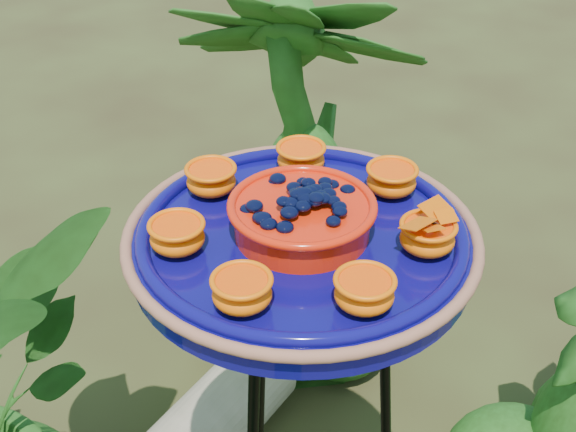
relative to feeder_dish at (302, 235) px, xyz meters
name	(u,v)px	position (x,y,z in m)	size (l,w,h in m)	color
feeder_dish	(302,235)	(0.00, 0.00, 0.00)	(0.64, 0.64, 0.11)	#0A075A
shrub_back_right	(304,179)	(0.71, 0.53, -0.44)	(0.63, 0.63, 1.12)	#1E4312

